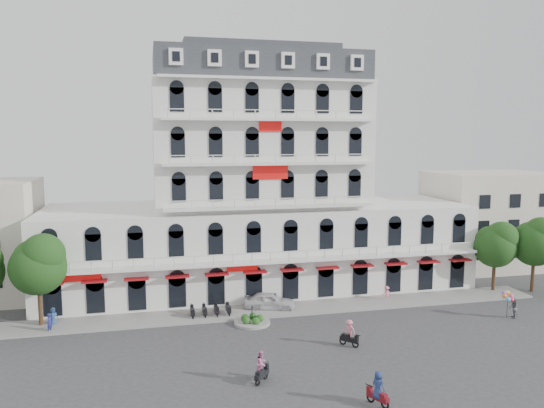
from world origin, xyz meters
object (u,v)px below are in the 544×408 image
Objects in this scene: rider_southwest at (262,366)px; parked_car at (270,301)px; rider_center at (349,332)px; balloon_vendor at (512,305)px; rider_east at (378,388)px.

parked_car is at bearing 25.74° from rider_southwest.
balloon_vendor is at bearing 56.85° from rider_center.
rider_center is at bearing -139.78° from parked_car.
rider_southwest is 1.01× the size of rider_east.
balloon_vendor reaches higher than rider_center.
rider_center is (7.99, 4.54, -0.01)m from rider_southwest.
parked_car is 15.17m from rider_southwest.
parked_car is 1.99× the size of balloon_vendor.
rider_southwest is 0.91× the size of balloon_vendor.
rider_east is 0.90× the size of balloon_vendor.
balloon_vendor reaches higher than parked_car.
rider_center is 17.01m from balloon_vendor.
rider_southwest is 25.84m from balloon_vendor.
parked_car is 22.15m from balloon_vendor.
rider_center is at bearing -170.48° from balloon_vendor.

